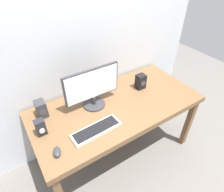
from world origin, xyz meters
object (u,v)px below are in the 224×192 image
Objects in this scene: speaker_left at (41,109)px; speaker_right at (141,82)px; mouse at (57,152)px; keyboard_primary at (96,130)px; desk at (117,109)px; audio_controller at (41,127)px; monitor at (92,87)px.

speaker_right is at bearing -8.19° from speaker_left.
mouse is 0.61× the size of speaker_left.
speaker_right is (0.66, 0.26, 0.06)m from keyboard_primary.
desk is 0.70m from audio_controller.
monitor reaches higher than mouse.
audio_controller is (-0.68, 0.03, 0.14)m from desk.
monitor reaches higher than audio_controller.
audio_controller is at bearing 177.83° from desk.
keyboard_primary reaches higher than desk.
desk is at bearing -19.93° from speaker_left.
audio_controller is at bearing -169.95° from monitor.
mouse is 0.25m from audio_controller.
speaker_left is (-0.96, 0.14, -0.00)m from speaker_right.
monitor is at bearing 51.82° from mouse.
monitor is 0.53m from audio_controller.
speaker_left is at bearing 71.72° from audio_controller.
monitor is at bearing 10.05° from audio_controller.
desk is 0.37m from keyboard_primary.
keyboard_primary is 4.49× the size of mouse.
desk is at bearing -2.17° from audio_controller.
audio_controller reaches higher than desk.
speaker_right is (0.34, 0.09, 0.14)m from desk.
speaker_right is at bearing 33.66° from mouse.
desk is at bearing 29.17° from keyboard_primary.
mouse is at bearing -82.35° from audio_controller.
monitor is 0.37m from keyboard_primary.
mouse is 0.61× the size of speaker_right.
mouse is at bearing -163.38° from speaker_right.
speaker_right is 0.97m from speaker_left.
monitor is 0.47m from speaker_left.
speaker_left is at bearing 171.81° from speaker_right.
mouse reaches higher than keyboard_primary.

